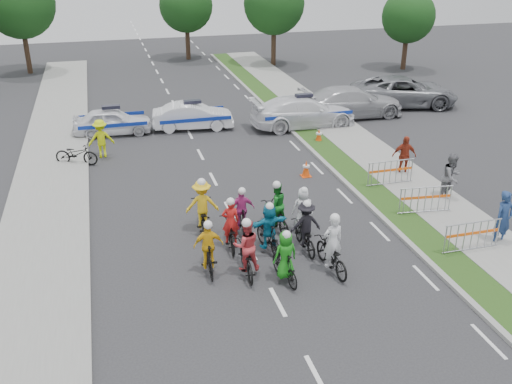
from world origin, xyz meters
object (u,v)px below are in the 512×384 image
object	(u,v)px
rider_3	(209,252)
tree_4	(186,5)
rider_5	(269,230)
rider_2	(246,253)
police_car_1	(193,116)
rider_4	(305,231)
barrier_1	(425,201)
parked_bike	(76,154)
spectator_2	(404,156)
police_car_0	(112,121)
rider_0	(332,252)
tree_2	(408,16)
rider_10	(202,211)
rider_1	(285,261)
rider_8	(276,211)
rider_6	(231,231)
cone_0	(306,169)
spectator_0	(504,218)
tree_1	(274,4)
police_car_2	(303,112)
marshal_hiviz	(101,139)
rider_9	(242,215)
barrier_2	(390,174)
civilian_suv	(404,91)
barrier_0	(472,238)
rider_7	(302,214)
cone_1	(319,136)
civilian_sedan	(352,102)
tree_3	(19,3)
spectator_1	(452,177)

from	to	relation	value
rider_3	tree_4	bearing A→B (deg)	-95.01
rider_5	tree_4	size ratio (longest dim) A/B	0.28
rider_2	police_car_1	bearing A→B (deg)	-89.50
rider_4	barrier_1	xyz separation A→B (m)	(5.01, 1.20, -0.14)
parked_bike	spectator_2	bearing A→B (deg)	-88.80
police_car_0	rider_2	bearing A→B (deg)	-164.05
rider_0	tree_2	world-z (taller)	tree_2
rider_10	barrier_1	world-z (taller)	rider_10
police_car_0	rider_0	bearing A→B (deg)	-155.66
rider_1	rider_8	xyz separation A→B (m)	(0.68, 3.14, 0.02)
police_car_0	barrier_1	xyz separation A→B (m)	(10.44, -12.41, -0.11)
rider_6	barrier_1	world-z (taller)	rider_6
barrier_1	cone_0	distance (m)	5.40
tree_4	spectator_0	bearing A→B (deg)	-81.36
spectator_0	tree_1	xyz separation A→B (m)	(1.01, 28.83, 3.59)
police_car_1	police_car_2	size ratio (longest dim) A/B	0.75
rider_1	tree_1	bearing A→B (deg)	-114.61
police_car_0	cone_0	world-z (taller)	police_car_0
cone_0	marshal_hiviz	bearing A→B (deg)	150.57
rider_9	tree_4	world-z (taller)	tree_4
rider_4	barrier_2	bearing A→B (deg)	-142.69
rider_6	tree_1	world-z (taller)	tree_1
rider_5	barrier_2	distance (m)	7.14
civilian_suv	tree_4	size ratio (longest dim) A/B	0.98
rider_3	tree_1	distance (m)	30.13
rider_5	marshal_hiviz	xyz separation A→B (m)	(-4.91, 10.13, 0.14)
rider_0	police_car_1	distance (m)	14.85
barrier_2	barrier_0	bearing A→B (deg)	-90.00
police_car_0	barrier_1	distance (m)	16.21
rider_6	barrier_1	distance (m)	7.27
rider_6	tree_4	distance (m)	31.08
rider_7	barrier_0	xyz separation A→B (m)	(4.68, -2.76, -0.11)
rider_3	cone_1	bearing A→B (deg)	-123.17
marshal_hiviz	tree_1	size ratio (longest dim) A/B	0.26
rider_5	tree_4	world-z (taller)	tree_4
civilian_sedan	spectator_0	bearing A→B (deg)	175.51
barrier_1	rider_4	bearing A→B (deg)	-166.49
rider_3	tree_4	size ratio (longest dim) A/B	0.28
rider_7	tree_4	world-z (taller)	tree_4
rider_0	rider_8	size ratio (longest dim) A/B	1.04
barrier_0	parked_bike	bearing A→B (deg)	137.14
rider_2	civilian_suv	distance (m)	20.44
rider_10	tree_4	xyz separation A→B (m)	(4.24, 29.35, 3.42)
tree_3	rider_1	bearing A→B (deg)	-72.97
spectator_2	cone_1	world-z (taller)	spectator_2
rider_7	spectator_0	size ratio (longest dim) A/B	0.91
rider_5	tree_3	bearing A→B (deg)	-82.05
spectator_1	tree_4	size ratio (longest dim) A/B	0.29
civilian_sedan	spectator_2	world-z (taller)	spectator_2
rider_1	rider_8	size ratio (longest dim) A/B	0.90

